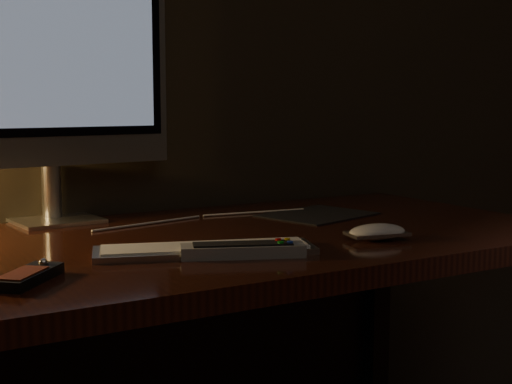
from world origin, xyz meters
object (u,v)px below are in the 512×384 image
monitor (51,68)px  media_remote (28,276)px  desk (179,293)px  keyboard (205,249)px  mouse (377,234)px  tv_remote (243,250)px

monitor → media_remote: 0.65m
monitor → media_remote: monitor is taller
desk → keyboard: (-0.04, -0.21, 0.14)m
mouse → media_remote: media_remote is taller
monitor → keyboard: bearing=-79.5°
keyboard → media_remote: bearing=-152.4°
monitor → mouse: size_ratio=4.89×
media_remote → tv_remote: size_ratio=0.62×
keyboard → mouse: bearing=8.8°
desk → media_remote: 0.47m
keyboard → tv_remote: (0.04, -0.06, 0.00)m
desk → monitor: size_ratio=2.73×
monitor → keyboard: (0.14, -0.47, -0.34)m
desk → keyboard: bearing=-101.3°
keyboard → media_remote: size_ratio=2.90×
monitor → tv_remote: 0.66m
desk → mouse: mouse is taller
monitor → keyboard: size_ratio=1.48×
desk → keyboard: keyboard is taller
keyboard → mouse: size_ratio=3.32×
desk → monitor: (-0.19, 0.26, 0.48)m
monitor → mouse: 0.80m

